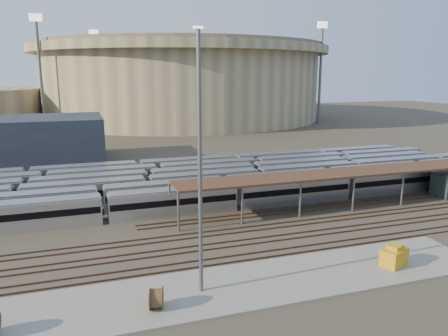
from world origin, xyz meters
The scene contains 13 objects.
ground centered at (0.00, 0.00, 0.00)m, with size 420.00×420.00×0.00m, color #383026.
apron centered at (-5.00, -15.00, 0.10)m, with size 50.00×9.00×0.20m, color gray.
subway_trains centered at (-1.80, 18.50, 1.80)m, with size 130.48×23.90×3.60m.
inspection_shed centered at (22.00, 4.00, 4.98)m, with size 60.30×6.00×5.30m.
empty_tracks centered at (0.00, -5.00, 0.09)m, with size 170.00×9.62×0.18m.
stadium centered at (25.00, 140.00, 16.47)m, with size 124.00×124.00×32.50m.
service_building centered at (-35.00, 55.00, 5.00)m, with size 42.00×20.00×10.00m, color #1E232D.
floodlight_0 centered at (-30.00, 110.00, 20.65)m, with size 4.00×1.00×38.40m.
floodlight_2 centered at (70.00, 100.00, 20.65)m, with size 4.00×1.00×38.40m.
floodlight_3 centered at (-10.00, 160.00, 20.65)m, with size 4.00×1.00×38.40m.
cable_reel_east centered at (-13.95, -16.62, 1.14)m, with size 1.89×1.89×1.05m, color brown.
yard_light_pole centered at (-9.53, -14.83, 11.84)m, with size 0.81×0.36×23.11m.
yellow_equipment centered at (10.78, -15.94, 1.09)m, with size 2.83×1.77×1.77m, color #C88C12.
Camera 1 is at (-19.17, -50.13, 19.64)m, focal length 35.00 mm.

